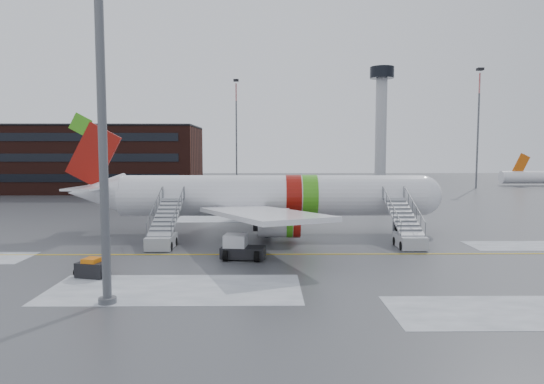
{
  "coord_description": "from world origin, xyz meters",
  "views": [
    {
      "loc": [
        -0.89,
        -36.4,
        7.68
      ],
      "look_at": [
        -0.42,
        6.65,
        4.0
      ],
      "focal_mm": 32.0,
      "sensor_mm": 36.0,
      "label": 1
    }
  ],
  "objects_px": {
    "airstair_fwd": "(407,233)",
    "airstair_aft": "(163,233)",
    "airliner": "(262,196)",
    "light_mast_near": "(99,20)",
    "pushback_tug": "(240,248)",
    "baggage_tractor": "(92,269)"
  },
  "relations": [
    {
      "from": "airstair_fwd",
      "to": "airstair_aft",
      "type": "bearing_deg",
      "value": 180.0
    },
    {
      "from": "airliner",
      "to": "light_mast_near",
      "type": "bearing_deg",
      "value": -109.69
    },
    {
      "from": "pushback_tug",
      "to": "baggage_tractor",
      "type": "height_order",
      "value": "pushback_tug"
    },
    {
      "from": "airstair_aft",
      "to": "light_mast_near",
      "type": "relative_size",
      "value": 0.28
    },
    {
      "from": "airliner",
      "to": "baggage_tractor",
      "type": "height_order",
      "value": "airliner"
    },
    {
      "from": "airstair_fwd",
      "to": "baggage_tractor",
      "type": "distance_m",
      "value": 23.95
    },
    {
      "from": "baggage_tractor",
      "to": "light_mast_near",
      "type": "xyz_separation_m",
      "value": [
        2.58,
        -5.06,
        13.43
      ]
    },
    {
      "from": "airliner",
      "to": "pushback_tug",
      "type": "bearing_deg",
      "value": -97.16
    },
    {
      "from": "airstair_fwd",
      "to": "pushback_tug",
      "type": "bearing_deg",
      "value": -160.83
    },
    {
      "from": "airstair_fwd",
      "to": "airliner",
      "type": "bearing_deg",
      "value": 151.06
    },
    {
      "from": "airliner",
      "to": "airstair_aft",
      "type": "relative_size",
      "value": 4.55
    },
    {
      "from": "airliner",
      "to": "airstair_aft",
      "type": "xyz_separation_m",
      "value": [
        -7.83,
        -6.54,
        -2.35
      ]
    },
    {
      "from": "airstair_fwd",
      "to": "airstair_aft",
      "type": "relative_size",
      "value": 1.0
    },
    {
      "from": "airstair_fwd",
      "to": "airstair_aft",
      "type": "height_order",
      "value": "same"
    },
    {
      "from": "pushback_tug",
      "to": "airstair_fwd",
      "type": "bearing_deg",
      "value": 19.17
    },
    {
      "from": "light_mast_near",
      "to": "airstair_fwd",
      "type": "bearing_deg",
      "value": 36.97
    },
    {
      "from": "airstair_fwd",
      "to": "baggage_tractor",
      "type": "bearing_deg",
      "value": -156.55
    },
    {
      "from": "airstair_aft",
      "to": "airstair_fwd",
      "type": "bearing_deg",
      "value": 0.0
    },
    {
      "from": "pushback_tug",
      "to": "baggage_tractor",
      "type": "relative_size",
      "value": 1.35
    },
    {
      "from": "airstair_fwd",
      "to": "baggage_tractor",
      "type": "height_order",
      "value": "airstair_fwd"
    },
    {
      "from": "pushback_tug",
      "to": "light_mast_near",
      "type": "distance_m",
      "value": 17.64
    },
    {
      "from": "airliner",
      "to": "airstair_fwd",
      "type": "distance_m",
      "value": 13.71
    }
  ]
}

